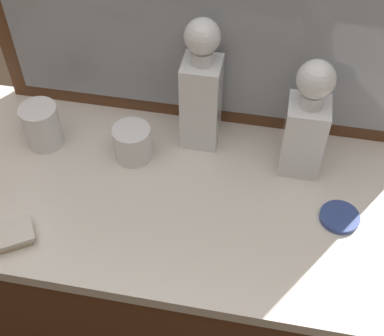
{
  "coord_description": "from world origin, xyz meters",
  "views": [
    {
      "loc": [
        0.13,
        -0.71,
        1.82
      ],
      "look_at": [
        0.0,
        0.0,
        1.02
      ],
      "focal_mm": 49.53,
      "sensor_mm": 36.0,
      "label": 1
    }
  ],
  "objects_px": {
    "crystal_tumbler_rear": "(42,127)",
    "crystal_decanter_far_right": "(305,128)",
    "crystal_decanter_right": "(201,96)",
    "porcelain_dish": "(340,217)",
    "crystal_tumbler_center": "(133,144)"
  },
  "relations": [
    {
      "from": "crystal_tumbler_rear",
      "to": "crystal_decanter_far_right",
      "type": "bearing_deg",
      "value": 3.6
    },
    {
      "from": "crystal_decanter_far_right",
      "to": "porcelain_dish",
      "type": "bearing_deg",
      "value": -55.77
    },
    {
      "from": "crystal_decanter_right",
      "to": "crystal_tumbler_center",
      "type": "distance_m",
      "value": 0.19
    },
    {
      "from": "crystal_decanter_right",
      "to": "porcelain_dish",
      "type": "xyz_separation_m",
      "value": [
        0.32,
        -0.18,
        -0.12
      ]
    },
    {
      "from": "crystal_tumbler_rear",
      "to": "porcelain_dish",
      "type": "height_order",
      "value": "crystal_tumbler_rear"
    },
    {
      "from": "crystal_decanter_far_right",
      "to": "crystal_decanter_right",
      "type": "height_order",
      "value": "crystal_decanter_right"
    },
    {
      "from": "crystal_tumbler_center",
      "to": "porcelain_dish",
      "type": "height_order",
      "value": "crystal_tumbler_center"
    },
    {
      "from": "crystal_decanter_far_right",
      "to": "crystal_decanter_right",
      "type": "distance_m",
      "value": 0.23
    },
    {
      "from": "crystal_decanter_far_right",
      "to": "porcelain_dish",
      "type": "xyz_separation_m",
      "value": [
        0.09,
        -0.14,
        -0.11
      ]
    },
    {
      "from": "crystal_tumbler_rear",
      "to": "crystal_tumbler_center",
      "type": "distance_m",
      "value": 0.21
    },
    {
      "from": "crystal_tumbler_center",
      "to": "porcelain_dish",
      "type": "distance_m",
      "value": 0.47
    },
    {
      "from": "crystal_decanter_right",
      "to": "porcelain_dish",
      "type": "bearing_deg",
      "value": -29.04
    },
    {
      "from": "crystal_decanter_right",
      "to": "porcelain_dish",
      "type": "distance_m",
      "value": 0.39
    },
    {
      "from": "porcelain_dish",
      "to": "crystal_tumbler_center",
      "type": "bearing_deg",
      "value": 168.35
    },
    {
      "from": "crystal_decanter_far_right",
      "to": "crystal_tumbler_center",
      "type": "relative_size",
      "value": 3.34
    }
  ]
}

